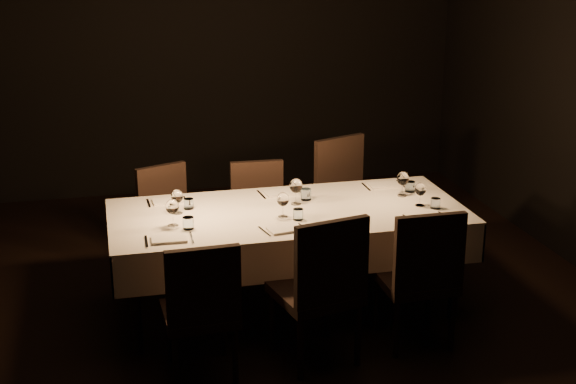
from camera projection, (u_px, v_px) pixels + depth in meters
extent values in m
cube|color=black|center=(288.00, 308.00, 5.94)|extent=(5.00, 6.00, 0.01)
cube|color=black|center=(220.00, 48.00, 8.24)|extent=(5.00, 0.01, 3.00)
cube|color=black|center=(495.00, 293.00, 2.70)|extent=(5.00, 0.01, 3.00)
cube|color=black|center=(288.00, 215.00, 5.71)|extent=(2.40, 1.00, 0.04)
cylinder|color=black|center=(135.00, 304.00, 5.19)|extent=(0.07, 0.07, 0.71)
cylinder|color=black|center=(129.00, 255.00, 5.97)|extent=(0.07, 0.07, 0.71)
cylinder|color=black|center=(455.00, 271.00, 5.69)|extent=(0.07, 0.07, 0.71)
cylinder|color=black|center=(411.00, 230.00, 6.46)|extent=(0.07, 0.07, 0.71)
cube|color=beige|center=(288.00, 211.00, 5.70)|extent=(2.52, 1.12, 0.01)
cube|color=beige|center=(271.00, 206.00, 6.26)|extent=(2.52, 0.01, 0.28)
cube|color=beige|center=(308.00, 260.00, 5.24)|extent=(2.52, 0.01, 0.28)
cube|color=beige|center=(450.00, 216.00, 6.03)|extent=(0.01, 1.12, 0.28)
cube|color=beige|center=(110.00, 246.00, 5.47)|extent=(0.01, 1.12, 0.28)
cylinder|color=black|center=(224.00, 329.00, 5.21)|extent=(0.04, 0.04, 0.39)
cylinder|color=black|center=(235.00, 356.00, 4.88)|extent=(0.04, 0.04, 0.39)
cylinder|color=black|center=(168.00, 336.00, 5.12)|extent=(0.04, 0.04, 0.39)
cylinder|color=black|center=(176.00, 364.00, 4.79)|extent=(0.04, 0.04, 0.39)
cube|color=black|center=(200.00, 314.00, 4.93)|extent=(0.46, 0.46, 0.06)
cube|color=black|center=(204.00, 286.00, 4.67)|extent=(0.44, 0.07, 0.48)
cube|color=beige|center=(169.00, 239.00, 5.15)|extent=(0.23, 0.15, 0.02)
cube|color=silver|center=(146.00, 242.00, 5.12)|extent=(0.02, 0.21, 0.01)
cube|color=silver|center=(192.00, 238.00, 5.19)|extent=(0.02, 0.21, 0.01)
cylinder|color=white|center=(188.00, 223.00, 5.34)|extent=(0.07, 0.07, 0.08)
cylinder|color=white|center=(173.00, 225.00, 5.41)|extent=(0.07, 0.07, 0.00)
cylinder|color=white|center=(173.00, 219.00, 5.39)|extent=(0.01, 0.01, 0.09)
ellipsoid|color=white|center=(172.00, 207.00, 5.36)|extent=(0.09, 0.09, 0.10)
cylinder|color=black|center=(327.00, 309.00, 5.44)|extent=(0.04, 0.04, 0.43)
cylinder|color=black|center=(358.00, 335.00, 5.09)|extent=(0.04, 0.04, 0.43)
cylinder|color=black|center=(273.00, 321.00, 5.27)|extent=(0.04, 0.04, 0.43)
cylinder|color=black|center=(300.00, 349.00, 4.92)|extent=(0.04, 0.04, 0.43)
cube|color=black|center=(315.00, 293.00, 5.11)|extent=(0.58, 0.58, 0.06)
cube|color=black|center=(332.00, 262.00, 4.83)|extent=(0.49, 0.15, 0.53)
cube|color=beige|center=(285.00, 229.00, 5.32)|extent=(0.24, 0.18, 0.02)
cube|color=silver|center=(264.00, 232.00, 5.29)|extent=(0.06, 0.20, 0.01)
cube|color=silver|center=(305.00, 228.00, 5.35)|extent=(0.05, 0.20, 0.01)
cylinder|color=white|center=(298.00, 214.00, 5.51)|extent=(0.07, 0.07, 0.08)
cylinder|color=white|center=(283.00, 216.00, 5.58)|extent=(0.07, 0.07, 0.00)
cylinder|color=white|center=(283.00, 211.00, 5.56)|extent=(0.01, 0.01, 0.08)
ellipsoid|color=white|center=(283.00, 199.00, 5.54)|extent=(0.09, 0.09, 0.10)
cylinder|color=black|center=(429.00, 297.00, 5.63)|extent=(0.04, 0.04, 0.41)
cylinder|color=black|center=(452.00, 323.00, 5.27)|extent=(0.04, 0.04, 0.41)
cylinder|color=black|center=(376.00, 303.00, 5.54)|extent=(0.04, 0.04, 0.41)
cylinder|color=black|center=(396.00, 329.00, 5.18)|extent=(0.04, 0.04, 0.41)
cube|color=black|center=(415.00, 281.00, 5.33)|extent=(0.47, 0.47, 0.06)
cube|color=black|center=(430.00, 253.00, 5.06)|extent=(0.47, 0.05, 0.51)
cube|color=beige|center=(428.00, 217.00, 5.55)|extent=(0.23, 0.16, 0.02)
cube|color=silver|center=(410.00, 219.00, 5.52)|extent=(0.04, 0.19, 0.01)
cube|color=silver|center=(446.00, 216.00, 5.58)|extent=(0.04, 0.19, 0.01)
cylinder|color=white|center=(435.00, 203.00, 5.73)|extent=(0.07, 0.07, 0.07)
cylinder|color=white|center=(420.00, 205.00, 5.80)|extent=(0.07, 0.07, 0.00)
cylinder|color=white|center=(420.00, 200.00, 5.79)|extent=(0.01, 0.01, 0.08)
ellipsoid|color=white|center=(421.00, 189.00, 5.76)|extent=(0.08, 0.08, 0.10)
cylinder|color=black|center=(165.00, 267.00, 6.19)|extent=(0.04, 0.04, 0.37)
cylinder|color=black|center=(146.00, 253.00, 6.46)|extent=(0.04, 0.04, 0.37)
cylinder|color=black|center=(204.00, 257.00, 6.38)|extent=(0.04, 0.04, 0.37)
cylinder|color=black|center=(184.00, 243.00, 6.65)|extent=(0.04, 0.04, 0.37)
cube|color=black|center=(174.00, 230.00, 6.36)|extent=(0.55, 0.55, 0.06)
cube|color=black|center=(162.00, 193.00, 6.42)|extent=(0.41, 0.20, 0.46)
cube|color=beige|center=(167.00, 201.00, 5.87)|extent=(0.22, 0.15, 0.02)
cube|color=silver|center=(149.00, 203.00, 5.84)|extent=(0.02, 0.19, 0.01)
cube|color=silver|center=(186.00, 201.00, 5.90)|extent=(0.02, 0.19, 0.01)
cylinder|color=white|center=(189.00, 204.00, 5.72)|extent=(0.07, 0.07, 0.08)
cylinder|color=white|center=(178.00, 213.00, 5.64)|extent=(0.07, 0.07, 0.00)
cylinder|color=white|center=(178.00, 207.00, 5.63)|extent=(0.01, 0.01, 0.08)
ellipsoid|color=white|center=(177.00, 196.00, 5.60)|extent=(0.09, 0.09, 0.10)
cylinder|color=black|center=(243.00, 261.00, 6.30)|extent=(0.04, 0.04, 0.37)
cylinder|color=black|center=(237.00, 245.00, 6.62)|extent=(0.04, 0.04, 0.37)
cylinder|color=black|center=(286.00, 258.00, 6.36)|extent=(0.04, 0.04, 0.37)
cylinder|color=black|center=(278.00, 242.00, 6.68)|extent=(0.04, 0.04, 0.37)
cube|color=black|center=(261.00, 226.00, 6.42)|extent=(0.45, 0.45, 0.06)
cube|color=black|center=(257.00, 189.00, 6.51)|extent=(0.43, 0.07, 0.46)
cube|color=beige|center=(281.00, 193.00, 6.06)|extent=(0.25, 0.18, 0.02)
cube|color=silver|center=(261.00, 195.00, 6.03)|extent=(0.04, 0.22, 0.01)
cube|color=silver|center=(300.00, 192.00, 6.09)|extent=(0.03, 0.21, 0.01)
cylinder|color=white|center=(306.00, 194.00, 5.91)|extent=(0.08, 0.08, 0.08)
cylinder|color=white|center=(296.00, 204.00, 5.83)|extent=(0.07, 0.07, 0.00)
cylinder|color=white|center=(296.00, 198.00, 5.82)|extent=(0.01, 0.01, 0.09)
ellipsoid|color=white|center=(296.00, 186.00, 5.79)|extent=(0.09, 0.09, 0.11)
cylinder|color=black|center=(350.00, 248.00, 6.48)|extent=(0.04, 0.04, 0.42)
cylinder|color=black|center=(320.00, 233.00, 6.80)|extent=(0.04, 0.04, 0.42)
cylinder|color=black|center=(388.00, 238.00, 6.70)|extent=(0.04, 0.04, 0.42)
cylinder|color=black|center=(357.00, 224.00, 7.02)|extent=(0.04, 0.04, 0.42)
cube|color=black|center=(354.00, 208.00, 6.67)|extent=(0.63, 0.63, 0.06)
cube|color=black|center=(339.00, 168.00, 6.75)|extent=(0.47, 0.22, 0.53)
cube|color=beige|center=(384.00, 185.00, 6.24)|extent=(0.23, 0.15, 0.02)
cube|color=silver|center=(366.00, 187.00, 6.21)|extent=(0.02, 0.21, 0.01)
cube|color=silver|center=(401.00, 184.00, 6.27)|extent=(0.01, 0.21, 0.01)
cylinder|color=white|center=(410.00, 187.00, 6.10)|extent=(0.07, 0.07, 0.08)
cylinder|color=white|center=(402.00, 196.00, 6.01)|extent=(0.07, 0.07, 0.00)
cylinder|color=white|center=(402.00, 190.00, 6.00)|extent=(0.01, 0.01, 0.09)
ellipsoid|color=white|center=(403.00, 179.00, 5.97)|extent=(0.09, 0.09, 0.10)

